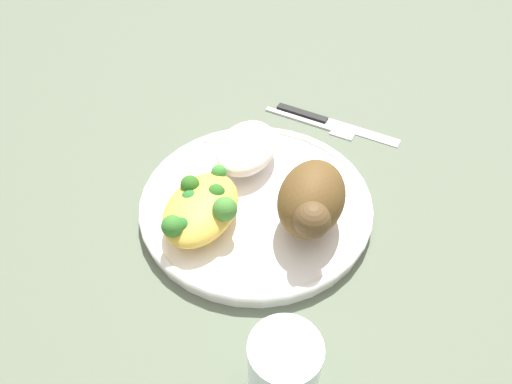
# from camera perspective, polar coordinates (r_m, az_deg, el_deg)

# --- Properties ---
(ground_plane) EXTENTS (2.00, 2.00, 0.00)m
(ground_plane) POSITION_cam_1_polar(r_m,az_deg,el_deg) (0.60, 0.00, -2.10)
(ground_plane) COLOR #5D6854
(plate) EXTENTS (0.28, 0.28, 0.02)m
(plate) POSITION_cam_1_polar(r_m,az_deg,el_deg) (0.59, 0.00, -1.36)
(plate) COLOR white
(plate) RESTS_ON ground_plane
(roasted_chicken) EXTENTS (0.11, 0.07, 0.07)m
(roasted_chicken) POSITION_cam_1_polar(r_m,az_deg,el_deg) (0.53, 6.54, -0.99)
(roasted_chicken) COLOR brown
(roasted_chicken) RESTS_ON plate
(rice_pile) EXTENTS (0.10, 0.07, 0.04)m
(rice_pile) POSITION_cam_1_polar(r_m,az_deg,el_deg) (0.62, -1.12, 5.22)
(rice_pile) COLOR white
(rice_pile) RESTS_ON plate
(mac_cheese_with_broccoli) EXTENTS (0.11, 0.08, 0.05)m
(mac_cheese_with_broccoli) POSITION_cam_1_polar(r_m,az_deg,el_deg) (0.55, -6.51, -1.82)
(mac_cheese_with_broccoli) COLOR #E9B946
(mac_cheese_with_broccoli) RESTS_ON plate
(fork) EXTENTS (0.04, 0.14, 0.01)m
(fork) POSITION_cam_1_polar(r_m,az_deg,el_deg) (0.72, 6.87, 8.04)
(fork) COLOR silver
(fork) RESTS_ON ground_plane
(knife) EXTENTS (0.04, 0.19, 0.01)m
(knife) POSITION_cam_1_polar(r_m,az_deg,el_deg) (0.73, 8.21, 8.39)
(knife) COLOR black
(knife) RESTS_ON ground_plane
(water_glass) EXTENTS (0.06, 0.06, 0.09)m
(water_glass) POSITION_cam_1_polar(r_m,az_deg,el_deg) (0.44, 3.23, -20.44)
(water_glass) COLOR silver
(water_glass) RESTS_ON ground_plane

